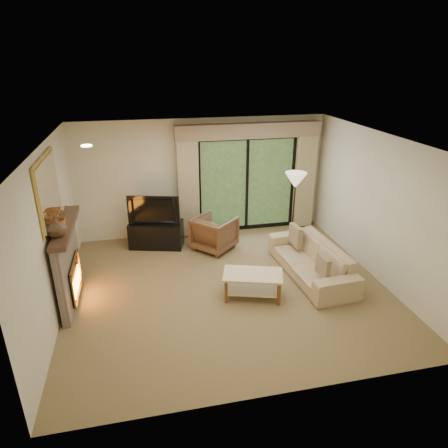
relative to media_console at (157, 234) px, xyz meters
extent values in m
plane|color=olive|center=(1.12, -1.95, -0.28)|extent=(5.50, 5.50, 0.00)
plane|color=white|center=(1.12, -1.95, 2.32)|extent=(5.50, 5.50, 0.00)
plane|color=beige|center=(1.12, 0.55, 1.02)|extent=(5.00, 0.00, 5.00)
plane|color=beige|center=(1.12, -4.45, 1.02)|extent=(5.00, 0.00, 5.00)
plane|color=beige|center=(-1.63, -1.95, 1.02)|extent=(0.00, 5.00, 5.00)
plane|color=beige|center=(3.87, -1.95, 1.02)|extent=(0.00, 5.00, 5.00)
cube|color=tan|center=(0.77, 0.39, 0.92)|extent=(0.45, 0.18, 2.35)
cube|color=tan|center=(3.47, 0.39, 0.92)|extent=(0.45, 0.18, 2.35)
cube|color=#9F8366|center=(2.12, 0.41, 2.04)|extent=(3.20, 0.24, 0.32)
cube|color=black|center=(0.00, 0.00, 0.00)|extent=(1.20, 0.77, 0.55)
imported|color=black|center=(0.00, 0.00, 0.59)|extent=(1.08, 0.42, 0.62)
imported|color=brown|center=(1.19, -0.38, 0.08)|extent=(1.11, 1.11, 0.72)
imported|color=tan|center=(2.72, -1.85, 0.04)|extent=(0.98, 2.20, 0.63)
cube|color=brown|center=(2.65, -2.47, 0.25)|extent=(0.12, 0.36, 0.36)
cube|color=brown|center=(2.65, -1.22, 0.26)|extent=(0.13, 0.41, 0.40)
imported|color=#452F20|center=(-1.49, -2.19, 1.24)|extent=(0.32, 0.32, 0.30)
imported|color=#B46726|center=(-1.49, -1.98, 1.31)|extent=(0.45, 0.41, 0.44)
camera|label=1|loc=(-0.24, -7.88, 3.53)|focal=32.00mm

